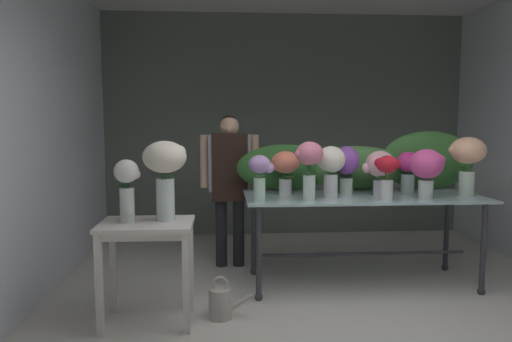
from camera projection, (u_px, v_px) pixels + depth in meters
ground_plane at (307, 274)px, 4.78m from camera, size 8.12×8.12×0.00m
wall_back at (285, 126)px, 6.45m from camera, size 4.93×0.12×2.96m
wall_left at (50, 128)px, 4.45m from camera, size 0.12×3.81×2.96m
display_table_glass at (362, 208)px, 4.43m from camera, size 2.20×0.90×0.86m
side_table_white at (147, 238)px, 3.58m from camera, size 0.70×0.52×0.78m
florist at (230, 174)px, 4.97m from camera, size 0.62×0.24×1.60m
foliage_backdrop at (365, 165)px, 4.73m from camera, size 2.41×0.29×0.59m
vase_magenta_hydrangea at (408, 169)px, 4.56m from camera, size 0.22×0.22×0.40m
vase_ivory_ranunculus at (331, 166)px, 4.25m from camera, size 0.26×0.26×0.46m
vase_lilac_tulips at (260, 173)px, 4.04m from camera, size 0.22×0.19×0.40m
vase_fuchsia_anemones at (427, 168)px, 4.20m from camera, size 0.31×0.29×0.44m
vase_crimson_lilies at (387, 173)px, 4.09m from camera, size 0.22×0.19×0.39m
vase_peach_carnations at (467, 157)px, 4.34m from camera, size 0.33×0.32×0.54m
vase_violet_snapdragons at (346, 165)px, 4.47m from camera, size 0.24×0.23×0.45m
vase_blush_peonies at (379, 167)px, 4.39m from camera, size 0.30×0.27×0.42m
vase_coral_freesia at (285, 167)px, 4.41m from camera, size 0.29×0.27×0.41m
vase_rosy_dahlias at (309, 162)px, 4.09m from camera, size 0.25×0.23×0.51m
vase_white_roses_tall at (127, 186)px, 3.53m from camera, size 0.19×0.18×0.48m
vase_cream_lisianthus_tall at (165, 168)px, 3.59m from camera, size 0.33×0.33×0.61m
watering_can at (221, 303)px, 3.71m from camera, size 0.35×0.18×0.34m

